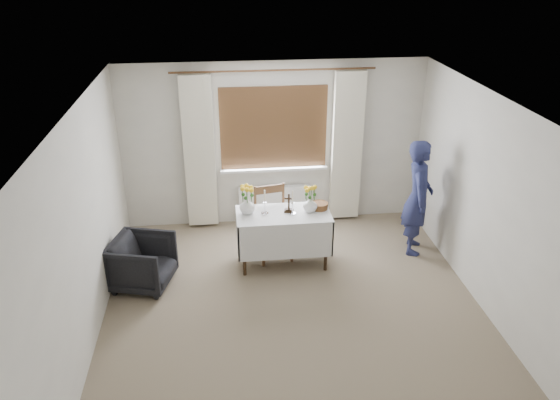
{
  "coord_description": "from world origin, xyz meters",
  "views": [
    {
      "loc": [
        -0.78,
        -5.18,
        3.99
      ],
      "look_at": [
        -0.07,
        0.98,
        1.05
      ],
      "focal_mm": 35.0,
      "sensor_mm": 36.0,
      "label": 1
    }
  ],
  "objects_px": {
    "altar_table": "(283,239)",
    "flower_vase_right": "(310,204)",
    "flower_vase_left": "(247,206)",
    "armchair": "(143,263)",
    "wooden_cross": "(289,203)",
    "wooden_chair": "(274,224)",
    "person": "(418,197)"
  },
  "relations": [
    {
      "from": "altar_table",
      "to": "flower_vase_right",
      "type": "bearing_deg",
      "value": 3.25
    },
    {
      "from": "flower_vase_left",
      "to": "flower_vase_right",
      "type": "xyz_separation_m",
      "value": [
        0.83,
        -0.04,
        -0.01
      ]
    },
    {
      "from": "armchair",
      "to": "wooden_cross",
      "type": "xyz_separation_m",
      "value": [
        1.91,
        0.36,
        0.56
      ]
    },
    {
      "from": "wooden_chair",
      "to": "flower_vase_left",
      "type": "relative_size",
      "value": 4.69
    },
    {
      "from": "altar_table",
      "to": "wooden_cross",
      "type": "distance_m",
      "value": 0.52
    },
    {
      "from": "flower_vase_left",
      "to": "flower_vase_right",
      "type": "height_order",
      "value": "flower_vase_left"
    },
    {
      "from": "altar_table",
      "to": "wooden_cross",
      "type": "xyz_separation_m",
      "value": [
        0.08,
        0.04,
        0.51
      ]
    },
    {
      "from": "wooden_cross",
      "to": "altar_table",
      "type": "bearing_deg",
      "value": -141.65
    },
    {
      "from": "altar_table",
      "to": "wooden_chair",
      "type": "bearing_deg",
      "value": 121.02
    },
    {
      "from": "altar_table",
      "to": "person",
      "type": "bearing_deg",
      "value": 4.94
    },
    {
      "from": "flower_vase_left",
      "to": "armchair",
      "type": "bearing_deg",
      "value": -164.34
    },
    {
      "from": "flower_vase_left",
      "to": "altar_table",
      "type": "bearing_deg",
      "value": -7.28
    },
    {
      "from": "flower_vase_right",
      "to": "person",
      "type": "bearing_deg",
      "value": 5.33
    },
    {
      "from": "wooden_cross",
      "to": "flower_vase_right",
      "type": "height_order",
      "value": "wooden_cross"
    },
    {
      "from": "armchair",
      "to": "flower_vase_right",
      "type": "relative_size",
      "value": 3.61
    },
    {
      "from": "altar_table",
      "to": "flower_vase_right",
      "type": "relative_size",
      "value": 6.18
    },
    {
      "from": "altar_table",
      "to": "person",
      "type": "relative_size",
      "value": 0.76
    },
    {
      "from": "wooden_chair",
      "to": "person",
      "type": "distance_m",
      "value": 2.02
    },
    {
      "from": "wooden_cross",
      "to": "flower_vase_right",
      "type": "relative_size",
      "value": 1.3
    },
    {
      "from": "wooden_chair",
      "to": "flower_vase_left",
      "type": "distance_m",
      "value": 0.53
    },
    {
      "from": "armchair",
      "to": "wooden_cross",
      "type": "relative_size",
      "value": 2.77
    },
    {
      "from": "wooden_chair",
      "to": "armchair",
      "type": "distance_m",
      "value": 1.8
    },
    {
      "from": "armchair",
      "to": "flower_vase_left",
      "type": "bearing_deg",
      "value": -58.86
    },
    {
      "from": "flower_vase_left",
      "to": "flower_vase_right",
      "type": "bearing_deg",
      "value": -2.75
    },
    {
      "from": "wooden_chair",
      "to": "person",
      "type": "xyz_separation_m",
      "value": [
        1.99,
        -0.02,
        0.31
      ]
    },
    {
      "from": "person",
      "to": "armchair",
      "type": "bearing_deg",
      "value": 113.57
    },
    {
      "from": "wooden_chair",
      "to": "flower_vase_right",
      "type": "distance_m",
      "value": 0.61
    },
    {
      "from": "altar_table",
      "to": "wooden_chair",
      "type": "distance_m",
      "value": 0.25
    },
    {
      "from": "person",
      "to": "flower_vase_left",
      "type": "xyz_separation_m",
      "value": [
        -2.35,
        -0.1,
        0.05
      ]
    },
    {
      "from": "wooden_chair",
      "to": "flower_vase_right",
      "type": "relative_size",
      "value": 5.05
    },
    {
      "from": "flower_vase_left",
      "to": "person",
      "type": "bearing_deg",
      "value": 2.5
    },
    {
      "from": "wooden_chair",
      "to": "person",
      "type": "relative_size",
      "value": 0.62
    }
  ]
}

